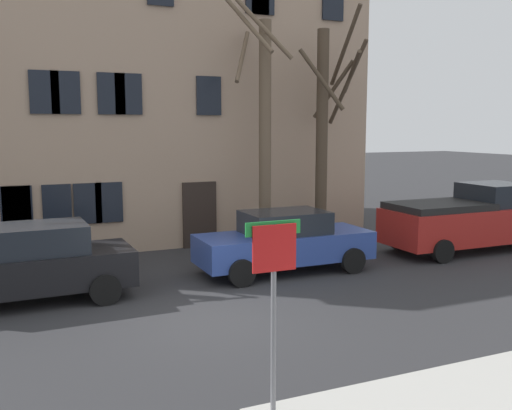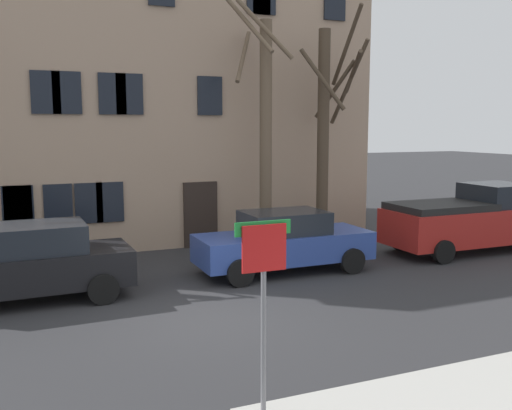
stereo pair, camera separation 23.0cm
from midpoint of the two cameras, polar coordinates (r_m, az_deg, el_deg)
ground_plane at (r=11.85m, az=-5.28°, el=-11.10°), size 120.00×120.00×0.00m
building_main at (r=21.76m, az=-11.69°, el=12.54°), size 14.81×8.37×11.22m
tree_bare_mid at (r=17.53m, az=0.38°, el=7.81°), size 1.70×2.33×7.71m
tree_bare_far at (r=18.47m, az=6.60°, el=7.73°), size 2.25×2.28×7.57m
car_black_wagon at (r=13.46m, az=-22.97°, el=-5.41°), size 4.75×2.07×1.73m
car_blue_sedan at (r=15.11m, az=2.44°, el=-3.68°), size 4.68×1.94×1.63m
pickup_truck_red at (r=18.87m, az=20.40°, el=-1.29°), size 5.58×2.23×2.07m
street_sign_pole at (r=7.29m, az=0.89°, el=-7.82°), size 0.76×0.07×2.67m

